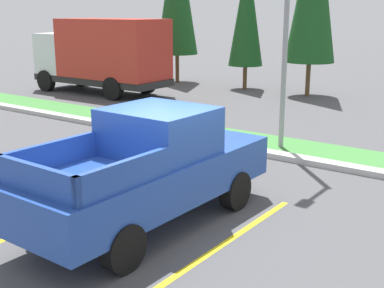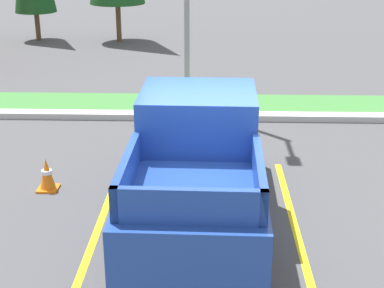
{
  "view_description": "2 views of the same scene",
  "coord_description": "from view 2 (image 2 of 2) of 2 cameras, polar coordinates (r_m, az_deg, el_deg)",
  "views": [
    {
      "loc": [
        5.42,
        -6.77,
        3.78
      ],
      "look_at": [
        -0.04,
        0.76,
        1.33
      ],
      "focal_mm": 47.73,
      "sensor_mm": 36.0,
      "label": 1
    },
    {
      "loc": [
        -0.1,
        -8.4,
        4.47
      ],
      "look_at": [
        -0.39,
        0.7,
        0.98
      ],
      "focal_mm": 53.8,
      "sensor_mm": 36.0,
      "label": 2
    }
  ],
  "objects": [
    {
      "name": "parking_line_far",
      "position": [
        9.41,
        10.06,
        -7.72
      ],
      "size": [
        0.12,
        4.8,
        0.01
      ],
      "primitive_type": "cube",
      "color": "yellow",
      "rests_on": "ground"
    },
    {
      "name": "parking_line_near",
      "position": [
        9.47,
        -8.99,
        -7.45
      ],
      "size": [
        0.12,
        4.8,
        0.01
      ],
      "primitive_type": "cube",
      "color": "yellow",
      "rests_on": "ground"
    },
    {
      "name": "curb_strip",
      "position": [
        14.1,
        2.14,
        2.78
      ],
      "size": [
        56.0,
        0.4,
        0.15
      ],
      "primitive_type": "cube",
      "color": "#B2B2AD",
      "rests_on": "ground"
    },
    {
      "name": "grass_median",
      "position": [
        15.16,
        2.13,
        3.92
      ],
      "size": [
        56.0,
        1.8,
        0.06
      ],
      "primitive_type": "cube",
      "color": "#42843D",
      "rests_on": "ground"
    },
    {
      "name": "ground_plane",
      "position": [
        9.51,
        2.22,
        -7.09
      ],
      "size": [
        120.0,
        120.0,
        0.0
      ],
      "primitive_type": "plane",
      "color": "#4C4C4F"
    },
    {
      "name": "traffic_cone",
      "position": [
        10.58,
        -14.18,
        -2.98
      ],
      "size": [
        0.36,
        0.36,
        0.6
      ],
      "color": "orange",
      "rests_on": "ground"
    },
    {
      "name": "pickup_truck_main",
      "position": [
        8.91,
        0.54,
        -1.68
      ],
      "size": [
        2.05,
        5.26,
        2.1
      ],
      "color": "black",
      "rests_on": "ground"
    }
  ]
}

